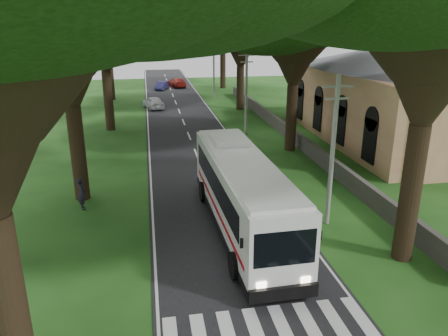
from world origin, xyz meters
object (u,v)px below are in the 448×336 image
(pole_mid, at_px, (246,90))
(distant_car_a, at_px, (153,102))
(pole_near, at_px, (333,150))
(pedestrian, at_px, (82,194))
(church, at_px, (394,86))
(distant_car_b, at_px, (162,86))
(distant_car_c, at_px, (177,82))
(coach_bus, at_px, (242,192))
(pole_far, at_px, (214,68))

(pole_mid, distance_m, distant_car_a, 16.96)
(pole_near, xyz_separation_m, pedestrian, (-13.28, 4.32, -3.22))
(church, relative_size, distant_car_a, 5.42)
(pole_near, bearing_deg, distant_car_b, 97.85)
(pole_near, bearing_deg, pedestrian, 161.98)
(pole_mid, bearing_deg, distant_car_b, 103.01)
(pole_near, distance_m, pole_mid, 20.00)
(church, xyz_separation_m, pole_mid, (-12.36, 4.45, -0.73))
(pole_near, xyz_separation_m, distant_car_a, (-8.50, 34.28, -3.40))
(pole_mid, bearing_deg, pole_near, -90.00)
(church, distance_m, distant_car_b, 39.36)
(pole_mid, xyz_separation_m, pedestrian, (-13.28, -15.68, -3.22))
(pole_mid, bearing_deg, church, -19.81)
(distant_car_c, xyz_separation_m, pedestrian, (-9.03, -47.83, 0.18))
(distant_car_a, distance_m, distant_car_c, 18.38)
(pole_near, bearing_deg, pole_mid, 90.00)
(church, bearing_deg, pole_near, -128.50)
(pole_near, height_order, pedestrian, pole_near)
(pole_near, bearing_deg, distant_car_a, 103.93)
(distant_car_a, bearing_deg, coach_bus, 80.17)
(pedestrian, bearing_deg, pole_mid, -58.97)
(church, height_order, pole_near, church)
(church, xyz_separation_m, pole_far, (-12.36, 24.45, -0.73))
(distant_car_a, height_order, distant_car_b, distant_car_a)
(distant_car_b, bearing_deg, coach_bus, -69.10)
(coach_bus, relative_size, distant_car_a, 3.01)
(pole_near, bearing_deg, distant_car_c, 94.65)
(pole_near, bearing_deg, coach_bus, 177.93)
(pole_mid, height_order, pole_far, same)
(church, height_order, distant_car_b, church)
(pole_mid, xyz_separation_m, distant_car_b, (-6.85, 29.64, -3.52))
(pole_near, relative_size, distant_car_c, 1.55)
(distant_car_c, bearing_deg, pedestrian, 68.35)
(church, height_order, distant_car_c, church)
(coach_bus, bearing_deg, distant_car_a, 94.79)
(pole_far, distance_m, coach_bus, 40.16)
(distant_car_a, bearing_deg, pole_mid, 104.59)
(church, xyz_separation_m, pole_near, (-12.36, -15.55, -0.73))
(pedestrian, bearing_deg, coach_bus, -134.54)
(pole_far, distance_m, distant_car_c, 13.31)
(pole_mid, bearing_deg, pole_far, 90.00)
(distant_car_c, bearing_deg, pole_near, 83.69)
(coach_bus, bearing_deg, distant_car_c, 87.93)
(distant_car_c, bearing_deg, distant_car_a, 65.64)
(coach_bus, bearing_deg, distant_car_b, 90.92)
(coach_bus, xyz_separation_m, distant_car_a, (-3.80, 34.10, -1.32))
(distant_car_a, bearing_deg, church, 121.90)
(distant_car_c, bearing_deg, pole_mid, 86.56)
(pole_near, height_order, pole_mid, same)
(coach_bus, distance_m, distant_car_c, 52.00)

